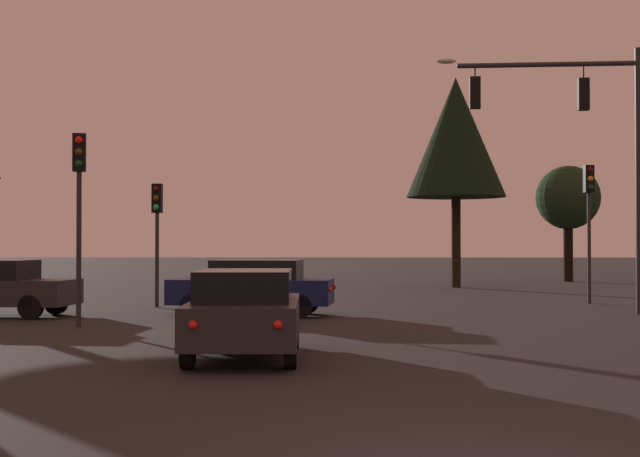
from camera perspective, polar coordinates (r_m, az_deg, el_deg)
The scene contains 9 objects.
ground_plane at distance 32.12m, azimuth 3.03°, elevation -4.48°, with size 168.00×168.00×0.00m, color #262326.
traffic_signal_mast_arm at distance 25.53m, azimuth 16.91°, elevation 6.13°, with size 5.68×0.63×7.42m.
traffic_light_corner_right at distance 27.21m, azimuth -10.65°, elevation 0.61°, with size 0.32×0.36×3.81m.
traffic_light_median at distance 29.80m, azimuth 17.23°, elevation 1.44°, with size 0.32×0.36×4.53m.
traffic_light_far_side at distance 21.27m, azimuth -15.52°, elevation 2.43°, with size 0.34×0.37×4.57m.
car_nearside_lane at distance 15.11m, azimuth -4.93°, elevation -5.48°, with size 1.92×4.14×1.52m.
car_crossing_left at distance 23.85m, azimuth -4.42°, elevation -3.80°, with size 4.59×2.20×1.52m.
tree_left_far at distance 46.18m, azimuth 15.95°, elevation 1.90°, with size 3.26×3.26×5.92m.
tree_center_horizon at distance 39.25m, azimuth 8.90°, elevation 5.89°, with size 4.40×4.40×9.34m.
Camera 1 is at (-1.26, -7.54, 1.99)m, focal length 48.80 mm.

